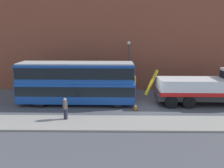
{
  "coord_description": "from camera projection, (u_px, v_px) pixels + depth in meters",
  "views": [
    {
      "loc": [
        -2.94,
        -19.57,
        6.76
      ],
      "look_at": [
        -3.19,
        0.55,
        2.0
      ],
      "focal_mm": 35.04,
      "sensor_mm": 36.0,
      "label": 1
    }
  ],
  "objects": [
    {
      "name": "traffic_cone_near_bus",
      "position": [
        136.0,
        107.0,
        19.37
      ],
      "size": [
        0.36,
        0.36,
        0.72
      ],
      "color": "orange",
      "rests_on": "ground_plane"
    },
    {
      "name": "ground_plane",
      "position": [
        146.0,
        106.0,
        20.57
      ],
      "size": [
        120.0,
        120.0,
        0.0
      ],
      "primitive_type": "plane",
      "color": "#4C4C51"
    },
    {
      "name": "near_kerb",
      "position": [
        153.0,
        123.0,
        16.46
      ],
      "size": [
        60.0,
        2.8,
        0.15
      ],
      "primitive_type": "cube",
      "color": "gray",
      "rests_on": "ground_plane"
    },
    {
      "name": "street_lamp",
      "position": [
        129.0,
        63.0,
        24.19
      ],
      "size": [
        0.36,
        0.36,
        5.83
      ],
      "color": "#38383D",
      "rests_on": "ground_plane"
    },
    {
      "name": "pedestrian_onlooker",
      "position": [
        65.0,
        109.0,
        16.93
      ],
      "size": [
        0.43,
        0.48,
        1.71
      ],
      "rotation": [
        0.0,
        0.0,
        0.55
      ],
      "color": "#232333",
      "rests_on": "near_kerb"
    },
    {
      "name": "recovery_tow_truck",
      "position": [
        209.0,
        87.0,
        20.62
      ],
      "size": [
        10.15,
        2.73,
        3.67
      ],
      "rotation": [
        0.0,
        0.0,
        -0.01
      ],
      "color": "#2D2D2D",
      "rests_on": "ground_plane"
    },
    {
      "name": "double_decker_bus",
      "position": [
        77.0,
        82.0,
        20.67
      ],
      "size": [
        11.07,
        2.66,
        4.06
      ],
      "rotation": [
        0.0,
        0.0,
        -0.01
      ],
      "color": "#19479E",
      "rests_on": "ground_plane"
    },
    {
      "name": "building_facade",
      "position": [
        140.0,
        21.0,
        25.25
      ],
      "size": [
        60.0,
        1.5,
        16.0
      ],
      "color": "brown",
      "rests_on": "ground_plane"
    }
  ]
}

